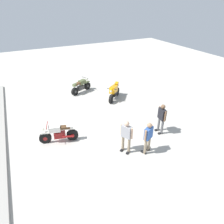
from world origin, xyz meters
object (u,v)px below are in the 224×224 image
motorcycle_olive_vintage (81,86)px  person_in_black_shirt (162,117)px  motorcycle_cream_vintage (59,133)px  motorcycle_orange_sportbike (114,91)px  person_in_blue_shirt (148,136)px  person_in_gray_shirt (126,135)px

motorcycle_olive_vintage → person_in_black_shirt: bearing=-98.8°
motorcycle_cream_vintage → motorcycle_orange_sportbike: motorcycle_orange_sportbike is taller
motorcycle_olive_vintage → person_in_blue_shirt: size_ratio=1.10×
person_in_blue_shirt → motorcycle_cream_vintage: bearing=28.6°
motorcycle_cream_vintage → person_in_blue_shirt: size_ratio=1.16×
motorcycle_olive_vintage → motorcycle_orange_sportbike: 2.80m
motorcycle_cream_vintage → person_in_blue_shirt: (-2.67, -3.55, 0.45)m
person_in_gray_shirt → person_in_blue_shirt: bearing=121.8°
motorcycle_orange_sportbike → person_in_gray_shirt: person_in_gray_shirt is taller
person_in_gray_shirt → person_in_black_shirt: (0.52, -2.46, 0.00)m
motorcycle_olive_vintage → person_in_blue_shirt: (-7.95, -0.59, 0.45)m
motorcycle_olive_vintage → person_in_black_shirt: (-6.93, -2.17, 0.49)m
motorcycle_olive_vintage → motorcycle_cream_vintage: size_ratio=0.95×
motorcycle_olive_vintage → motorcycle_orange_sportbike: bearing=-77.0°
person_in_blue_shirt → motorcycle_olive_vintage: bearing=-20.2°
motorcycle_cream_vintage → person_in_blue_shirt: person_in_blue_shirt is taller
motorcycle_orange_sportbike → person_in_blue_shirt: 5.91m
motorcycle_orange_sportbike → person_in_blue_shirt: bearing=33.2°
motorcycle_orange_sportbike → person_in_black_shirt: bearing=49.6°
motorcycle_olive_vintage → person_in_gray_shirt: person_in_gray_shirt is taller
motorcycle_orange_sportbike → person_in_gray_shirt: size_ratio=0.89×
person_in_blue_shirt → person_in_black_shirt: bearing=-81.8°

